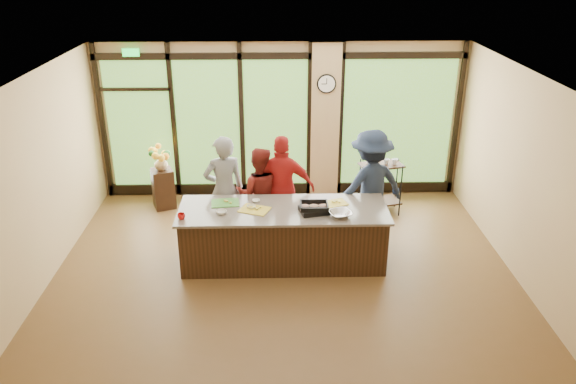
{
  "coord_description": "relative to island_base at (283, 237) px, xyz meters",
  "views": [
    {
      "loc": [
        -0.12,
        -7.42,
        4.62
      ],
      "look_at": [
        0.07,
        0.4,
        1.16
      ],
      "focal_mm": 35.0,
      "sensor_mm": 36.0,
      "label": 1
    }
  ],
  "objects": [
    {
      "name": "cook_right",
      "position": [
        1.45,
        0.77,
        0.52
      ],
      "size": [
        1.41,
        1.11,
        1.91
      ],
      "primitive_type": "imported",
      "rotation": [
        0.0,
        0.0,
        3.51
      ],
      "color": "#1A2439",
      "rests_on": "floor"
    },
    {
      "name": "left_wall",
      "position": [
        -3.5,
        -0.3,
        1.06
      ],
      "size": [
        0.0,
        6.0,
        6.0
      ],
      "primitive_type": "plane",
      "rotation": [
        1.57,
        0.0,
        1.57
      ],
      "color": "tan",
      "rests_on": "floor"
    },
    {
      "name": "prep_bowl_far",
      "position": [
        -0.42,
        0.27,
        0.5
      ],
      "size": [
        0.14,
        0.14,
        0.03
      ],
      "primitive_type": "imported",
      "rotation": [
        0.0,
        0.0,
        0.13
      ],
      "color": "silver",
      "rests_on": "countertop"
    },
    {
      "name": "cook_midright",
      "position": [
        0.0,
        0.84,
        0.46
      ],
      "size": [
        1.09,
        0.52,
        1.81
      ],
      "primitive_type": "imported",
      "rotation": [
        0.0,
        0.0,
        3.07
      ],
      "color": "#A91C1A",
      "rests_on": "floor"
    },
    {
      "name": "floor",
      "position": [
        0.0,
        -0.3,
        -0.44
      ],
      "size": [
        7.0,
        7.0,
        0.0
      ],
      "primitive_type": "plane",
      "color": "brown",
      "rests_on": "ground"
    },
    {
      "name": "cutting_board_left",
      "position": [
        -0.9,
        0.22,
        0.49
      ],
      "size": [
        0.46,
        0.36,
        0.01
      ],
      "primitive_type": "cube",
      "rotation": [
        0.0,
        0.0,
        0.1
      ],
      "color": "#448C33",
      "rests_on": "countertop"
    },
    {
      "name": "flower_stand",
      "position": [
        -2.24,
        2.07,
        -0.06
      ],
      "size": [
        0.49,
        0.49,
        0.76
      ],
      "primitive_type": "cube",
      "rotation": [
        0.0,
        0.0,
        0.37
      ],
      "color": "black",
      "rests_on": "floor"
    },
    {
      "name": "prep_bowl_near",
      "position": [
        -0.93,
        -0.15,
        0.5
      ],
      "size": [
        0.2,
        0.2,
        0.05
      ],
      "primitive_type": "imported",
      "rotation": [
        0.0,
        0.0,
        0.3
      ],
      "color": "silver",
      "rests_on": "countertop"
    },
    {
      "name": "cook_left",
      "position": [
        -0.96,
        0.74,
        0.48
      ],
      "size": [
        0.77,
        0.62,
        1.85
      ],
      "primitive_type": "imported",
      "rotation": [
        0.0,
        0.0,
        3.44
      ],
      "color": "slate",
      "rests_on": "floor"
    },
    {
      "name": "prep_bowl_mid",
      "position": [
        -0.49,
        0.03,
        0.5
      ],
      "size": [
        0.18,
        0.18,
        0.04
      ],
      "primitive_type": "imported",
      "rotation": [
        0.0,
        0.0,
        -0.37
      ],
      "color": "silver",
      "rests_on": "countertop"
    },
    {
      "name": "bar_cart",
      "position": [
        1.82,
        1.78,
        0.19
      ],
      "size": [
        0.85,
        0.62,
        1.05
      ],
      "rotation": [
        0.0,
        0.0,
        0.26
      ],
      "color": "black",
      "rests_on": "floor"
    },
    {
      "name": "mixing_bowl",
      "position": [
        0.84,
        -0.29,
        0.52
      ],
      "size": [
        0.41,
        0.41,
        0.08
      ],
      "primitive_type": "imported",
      "rotation": [
        0.0,
        0.0,
        0.31
      ],
      "color": "silver",
      "rests_on": "countertop"
    },
    {
      "name": "roasting_pan",
      "position": [
        0.46,
        -0.13,
        0.52
      ],
      "size": [
        0.48,
        0.42,
        0.07
      ],
      "primitive_type": "cube",
      "rotation": [
        0.0,
        0.0,
        0.25
      ],
      "color": "black",
      "rests_on": "countertop"
    },
    {
      "name": "right_wall",
      "position": [
        3.5,
        -0.3,
        1.06
      ],
      "size": [
        0.0,
        6.0,
        6.0
      ],
      "primitive_type": "plane",
      "rotation": [
        1.57,
        0.0,
        -1.57
      ],
      "color": "tan",
      "rests_on": "floor"
    },
    {
      "name": "wall_clock",
      "position": [
        0.85,
        2.57,
        1.81
      ],
      "size": [
        0.36,
        0.04,
        0.36
      ],
      "color": "black",
      "rests_on": "window_wall"
    },
    {
      "name": "back_wall",
      "position": [
        0.0,
        2.7,
        1.06
      ],
      "size": [
        7.0,
        0.0,
        7.0
      ],
      "primitive_type": "plane",
      "rotation": [
        1.57,
        0.0,
        0.0
      ],
      "color": "tan",
      "rests_on": "floor"
    },
    {
      "name": "cutting_board_center",
      "position": [
        -0.44,
        -0.03,
        0.49
      ],
      "size": [
        0.52,
        0.46,
        0.01
      ],
      "primitive_type": "cube",
      "rotation": [
        0.0,
        0.0,
        -0.39
      ],
      "color": "gold",
      "rests_on": "countertop"
    },
    {
      "name": "window_wall",
      "position": [
        0.16,
        2.65,
        0.95
      ],
      "size": [
        6.9,
        0.12,
        3.0
      ],
      "color": "tan",
      "rests_on": "floor"
    },
    {
      "name": "island_base",
      "position": [
        0.0,
        0.0,
        0.0
      ],
      "size": [
        3.1,
        1.0,
        0.88
      ],
      "primitive_type": "cube",
      "color": "black",
      "rests_on": "floor"
    },
    {
      "name": "red_ramekin",
      "position": [
        -1.5,
        -0.31,
        0.52
      ],
      "size": [
        0.12,
        0.12,
        0.09
      ],
      "primitive_type": "imported",
      "rotation": [
        0.0,
        0.0,
        0.04
      ],
      "color": "#B71212",
      "rests_on": "countertop"
    },
    {
      "name": "cutting_board_right",
      "position": [
        0.81,
        0.17,
        0.49
      ],
      "size": [
        0.43,
        0.38,
        0.01
      ],
      "primitive_type": "cube",
      "rotation": [
        0.0,
        0.0,
        0.35
      ],
      "color": "gold",
      "rests_on": "countertop"
    },
    {
      "name": "ceiling",
      "position": [
        0.0,
        -0.3,
        2.56
      ],
      "size": [
        7.0,
        7.0,
        0.0
      ],
      "primitive_type": "plane",
      "rotation": [
        3.14,
        0.0,
        0.0
      ],
      "color": "silver",
      "rests_on": "back_wall"
    },
    {
      "name": "countertop",
      "position": [
        0.0,
        0.0,
        0.46
      ],
      "size": [
        3.2,
        1.1,
        0.04
      ],
      "primitive_type": "cube",
      "color": "slate",
      "rests_on": "island_base"
    },
    {
      "name": "flower_vase",
      "position": [
        -2.24,
        2.07,
        0.45
      ],
      "size": [
        0.32,
        0.32,
        0.26
      ],
      "primitive_type": "imported",
      "rotation": [
        0.0,
        0.0,
        -0.29
      ],
      "color": "#937750",
      "rests_on": "flower_stand"
    },
    {
      "name": "cook_midleft",
      "position": [
        -0.39,
        0.84,
        0.37
      ],
      "size": [
        0.82,
        0.65,
        1.61
      ],
      "primitive_type": "imported",
      "rotation": [
        0.0,
        0.0,
        3.08
      ],
      "color": "maroon",
      "rests_on": "floor"
    }
  ]
}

